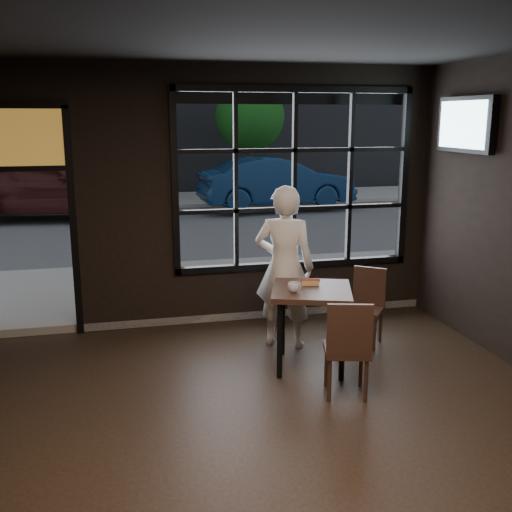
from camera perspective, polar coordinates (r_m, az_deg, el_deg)
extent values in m
cube|color=black|center=(4.64, 1.52, -20.62)|extent=(6.00, 7.00, 0.02)
cube|color=black|center=(3.92, 1.82, 22.54)|extent=(6.00, 7.00, 0.02)
cube|color=black|center=(7.60, 3.66, 7.27)|extent=(3.06, 0.12, 2.28)
cube|color=orange|center=(7.32, -22.30, 10.43)|extent=(1.20, 0.06, 0.70)
cube|color=#545456|center=(27.87, -11.25, 7.50)|extent=(60.00, 41.00, 0.04)
cube|color=#2F1E16|center=(6.29, 5.25, -6.83)|extent=(1.00, 1.00, 0.86)
cube|color=#2F1E16|center=(5.71, 8.62, -8.54)|extent=(0.51, 0.51, 0.95)
cube|color=#2F1E16|center=(6.98, 10.35, -4.88)|extent=(0.53, 0.53, 0.88)
imported|color=silver|center=(6.73, 2.72, -1.06)|extent=(0.80, 0.68, 1.85)
imported|color=silver|center=(6.01, 3.63, -3.00)|extent=(0.16, 0.16, 0.10)
cube|color=black|center=(7.37, 19.35, 11.73)|extent=(0.12, 1.07, 0.63)
imported|color=#0D2445|center=(16.77, 1.95, 7.03)|extent=(4.37, 1.79, 1.41)
imported|color=#3D1413|center=(16.17, -19.42, 6.46)|extent=(4.96, 2.52, 1.62)
cylinder|color=#332114|center=(18.50, -12.41, 8.36)|extent=(0.21, 0.21, 2.29)
sphere|color=#175315|center=(18.45, -12.70, 14.15)|extent=(2.49, 2.49, 2.49)
cylinder|color=#332114|center=(19.11, -0.59, 8.33)|extent=(0.18, 0.18, 1.97)
sphere|color=#34741B|center=(19.04, -0.60, 13.17)|extent=(2.15, 2.15, 2.15)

